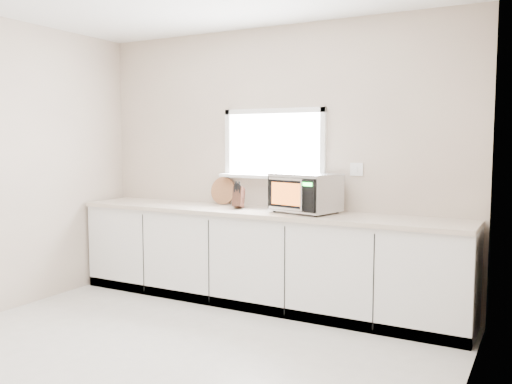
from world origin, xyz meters
The scene contains 8 objects.
ground centered at (0.00, 0.00, 0.00)m, with size 4.00×4.00×0.00m, color beige.
back_wall centered at (0.00, 2.00, 1.36)m, with size 4.00×0.17×2.70m.
cabinets centered at (0.00, 1.70, 0.44)m, with size 3.92×0.60×0.88m, color white.
countertop centered at (0.00, 1.69, 0.90)m, with size 3.92×0.64×0.04m, color beige.
microwave centered at (0.45, 1.74, 1.11)m, with size 0.65×0.56×0.36m.
knife_block centered at (-0.25, 1.71, 1.04)m, with size 0.13×0.20×0.27m.
cutting_board centered at (-0.57, 1.94, 1.06)m, with size 0.29×0.29×0.02m, color #9C6C3C.
coffee_grinder centered at (0.37, 1.67, 1.03)m, with size 0.14×0.14×0.22m.
Camera 1 is at (2.41, -2.84, 1.58)m, focal length 38.00 mm.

